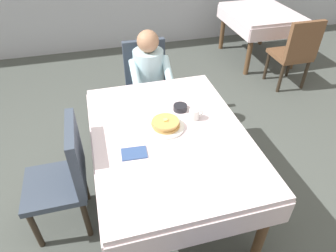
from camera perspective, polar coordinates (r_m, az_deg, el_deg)
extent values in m
plane|color=#474C47|center=(2.71, 0.25, -13.47)|extent=(14.00, 14.00, 0.00)
cube|color=silver|center=(2.19, 0.30, -1.71)|extent=(1.10, 1.50, 0.04)
cube|color=silver|center=(1.80, 6.99, -19.65)|extent=(1.10, 0.01, 0.18)
cube|color=silver|center=(2.85, -3.70, 6.06)|extent=(1.10, 0.01, 0.18)
cube|color=silver|center=(2.22, -13.79, -6.22)|extent=(0.01, 1.50, 0.18)
cube|color=silver|center=(2.43, 13.06, -1.49)|extent=(0.01, 1.50, 0.18)
cylinder|color=brown|center=(2.21, 17.68, -17.99)|extent=(0.07, 0.07, 0.70)
cylinder|color=brown|center=(2.89, -12.26, -0.59)|extent=(0.07, 0.07, 0.70)
cylinder|color=brown|center=(3.03, 5.56, 2.27)|extent=(0.07, 0.07, 0.70)
cube|color=#384251|center=(3.22, -3.56, 6.32)|extent=(0.44, 0.44, 0.05)
cube|color=#384251|center=(3.26, -4.50, 12.06)|extent=(0.44, 0.06, 0.48)
cylinder|color=#2D2319|center=(3.23, 0.38, 1.75)|extent=(0.04, 0.04, 0.40)
cylinder|color=#2D2319|center=(3.18, -5.90, 0.74)|extent=(0.04, 0.04, 0.40)
cylinder|color=#2D2319|center=(3.52, -1.16, 5.12)|extent=(0.04, 0.04, 0.40)
cylinder|color=#2D2319|center=(3.47, -6.96, 4.25)|extent=(0.04, 0.04, 0.40)
cylinder|color=silver|center=(3.07, -3.67, 10.16)|extent=(0.30, 0.30, 0.46)
sphere|color=#A37556|center=(2.91, -3.86, 15.80)|extent=(0.21, 0.21, 0.21)
cylinder|color=silver|center=(2.95, -0.06, 10.52)|extent=(0.08, 0.29, 0.23)
cylinder|color=silver|center=(2.90, -6.28, 9.70)|extent=(0.08, 0.29, 0.23)
cylinder|color=#383D51|center=(3.18, -1.26, 1.63)|extent=(0.10, 0.10, 0.45)
cylinder|color=#383D51|center=(3.16, -4.08, 1.18)|extent=(0.10, 0.10, 0.45)
cube|color=#384251|center=(2.38, -20.71, -10.52)|extent=(0.44, 0.44, 0.05)
cube|color=#384251|center=(2.17, -17.08, -5.17)|extent=(0.06, 0.44, 0.48)
cylinder|color=#2D2319|center=(2.48, -23.90, -17.59)|extent=(0.04, 0.04, 0.40)
cylinder|color=#2D2319|center=(2.70, -23.34, -11.38)|extent=(0.04, 0.04, 0.40)
cylinder|color=#2D2319|center=(2.41, -15.26, -16.64)|extent=(0.04, 0.04, 0.40)
cylinder|color=#2D2319|center=(2.64, -15.64, -10.36)|extent=(0.04, 0.04, 0.40)
cylinder|color=white|center=(2.21, -0.47, -0.18)|extent=(0.28, 0.28, 0.02)
cylinder|color=tan|center=(2.20, -0.34, 0.18)|extent=(0.20, 0.20, 0.02)
cylinder|color=tan|center=(2.20, -0.61, 0.59)|extent=(0.20, 0.20, 0.02)
cylinder|color=tan|center=(2.18, -0.47, 0.82)|extent=(0.20, 0.20, 0.01)
cube|color=#F4E072|center=(2.17, -0.48, 1.15)|extent=(0.03, 0.03, 0.01)
cylinder|color=white|center=(2.29, 4.97, 2.22)|extent=(0.08, 0.08, 0.08)
torus|color=white|center=(2.30, 6.15, 2.49)|extent=(0.05, 0.01, 0.05)
cylinder|color=black|center=(2.39, 2.34, 3.52)|extent=(0.11, 0.11, 0.04)
cube|color=silver|center=(2.17, -5.19, -1.42)|extent=(0.03, 0.18, 0.00)
cube|color=silver|center=(2.25, 4.35, 0.17)|extent=(0.02, 0.20, 0.00)
cube|color=silver|center=(1.99, 1.59, -5.82)|extent=(0.15, 0.03, 0.00)
cube|color=#334C7F|center=(2.02, -6.45, -5.17)|extent=(0.18, 0.13, 0.01)
cube|color=silver|center=(4.90, 17.40, 20.00)|extent=(0.90, 1.10, 0.04)
cube|color=silver|center=(4.49, 20.62, 16.23)|extent=(0.90, 0.01, 0.18)
cube|color=silver|center=(5.39, 14.18, 20.89)|extent=(0.90, 0.01, 0.18)
cube|color=silver|center=(4.72, 12.09, 18.75)|extent=(0.01, 1.10, 0.18)
cube|color=silver|center=(5.17, 21.76, 18.72)|extent=(0.01, 1.10, 0.18)
cylinder|color=brown|center=(4.46, 15.21, 13.52)|extent=(0.07, 0.07, 0.70)
cylinder|color=brown|center=(4.86, 23.15, 13.83)|extent=(0.07, 0.07, 0.70)
cylinder|color=brown|center=(5.24, 10.37, 17.87)|extent=(0.07, 0.07, 0.70)
cylinder|color=brown|center=(5.57, 17.71, 18.02)|extent=(0.07, 0.07, 0.70)
cube|color=brown|center=(4.34, 22.09, 12.42)|extent=(0.44, 0.44, 0.05)
cube|color=brown|center=(4.10, 24.49, 14.44)|extent=(0.44, 0.06, 0.48)
cylinder|color=#2D2319|center=(4.47, 18.25, 10.79)|extent=(0.04, 0.04, 0.40)
cylinder|color=#2D2319|center=(4.66, 22.10, 11.05)|extent=(0.04, 0.04, 0.40)
cylinder|color=#2D2319|center=(4.21, 20.64, 8.48)|extent=(0.04, 0.04, 0.40)
cylinder|color=#2D2319|center=(4.41, 24.58, 8.84)|extent=(0.04, 0.04, 0.40)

